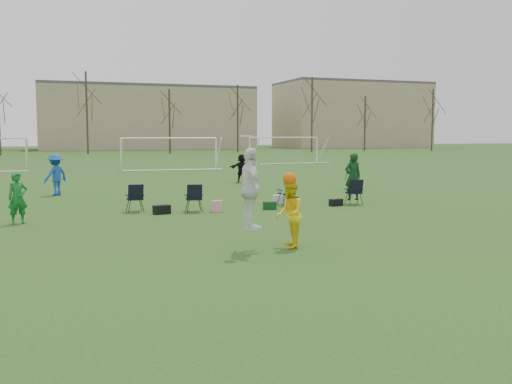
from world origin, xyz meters
name	(u,v)px	position (x,y,z in m)	size (l,w,h in m)	color
ground	(264,255)	(0.00, 0.00, 0.00)	(260.00, 260.00, 0.00)	#274B17
fielder_green_near	(18,198)	(-5.41, 6.58, 0.78)	(0.57, 0.37, 1.55)	#126828
fielder_blue	(55,175)	(-4.34, 14.75, 0.91)	(1.17, 0.67, 1.82)	#1747B1
fielder_green_far	(353,174)	(9.06, 12.32, 0.79)	(0.77, 0.50, 1.58)	#126A38
fielder_black	(242,168)	(5.46, 18.45, 0.80)	(1.48, 0.47, 1.59)	black
center_contest	(268,200)	(0.30, 0.52, 1.16)	(1.67, 1.12, 2.64)	white
sideline_setup	(274,191)	(3.26, 7.80, 0.59)	(8.84, 1.99, 1.96)	black
goal_mid	(169,144)	(4.00, 32.00, 1.92)	(7.40, 0.63, 2.46)	white
goal_right	(284,143)	(16.00, 38.00, 1.92)	(7.35, 1.14, 2.46)	white
tree_line	(89,117)	(0.24, 69.85, 5.09)	(110.28, 3.28, 11.40)	#382B21
building_row	(118,116)	(6.73, 96.00, 5.99)	(126.00, 16.00, 13.00)	tan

